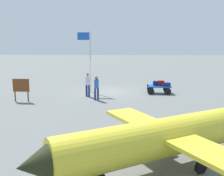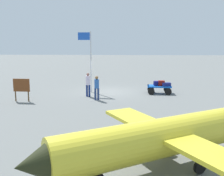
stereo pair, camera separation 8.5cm
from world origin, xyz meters
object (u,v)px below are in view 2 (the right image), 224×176
(luggage_cart, at_px, (159,88))
(flagpole, at_px, (89,56))
(suitcase_maroon, at_px, (158,83))
(signboard, at_px, (21,87))
(suitcase_olive, at_px, (161,83))
(airplane_near, at_px, (159,138))
(suitcase_dark, at_px, (158,83))
(worker_lead, at_px, (88,83))
(suitcase_grey, at_px, (166,84))
(worker_trailing, at_px, (97,86))

(luggage_cart, height_order, flagpole, flagpole)
(suitcase_maroon, relative_size, signboard, 0.43)
(suitcase_maroon, relative_size, suitcase_olive, 1.30)
(suitcase_olive, relative_size, airplane_near, 0.07)
(suitcase_dark, bearing_deg, airplane_near, 83.44)
(signboard, bearing_deg, flagpole, -138.70)
(luggage_cart, xyz_separation_m, suitcase_maroon, (0.08, -0.08, 0.32))
(worker_lead, bearing_deg, suitcase_grey, -167.70)
(suitcase_maroon, height_order, airplane_near, airplane_near)
(luggage_cart, relative_size, flagpole, 0.39)
(suitcase_maroon, height_order, suitcase_dark, suitcase_dark)
(suitcase_dark, relative_size, airplane_near, 0.09)
(suitcase_olive, distance_m, flagpole, 5.90)
(luggage_cart, xyz_separation_m, flagpole, (5.36, -0.29, 2.40))
(airplane_near, xyz_separation_m, flagpole, (3.85, -12.61, 1.80))
(signboard, bearing_deg, luggage_cart, -160.96)
(airplane_near, distance_m, flagpole, 13.31)
(luggage_cart, distance_m, suitcase_maroon, 0.34)
(suitcase_grey, bearing_deg, worker_lead, 12.30)
(suitcase_grey, bearing_deg, flagpole, -4.64)
(suitcase_maroon, xyz_separation_m, suitcase_olive, (-0.26, 0.12, 0.04))
(luggage_cart, distance_m, suitcase_olive, 0.40)
(worker_lead, distance_m, airplane_near, 11.50)
(suitcase_dark, xyz_separation_m, flagpole, (5.28, -0.14, 2.07))
(suitcase_grey, relative_size, signboard, 0.45)
(suitcase_maroon, height_order, worker_lead, worker_lead)
(suitcase_maroon, distance_m, suitcase_dark, 0.07)
(worker_lead, relative_size, worker_trailing, 1.04)
(suitcase_dark, xyz_separation_m, worker_lead, (5.15, 1.59, 0.22))
(suitcase_dark, bearing_deg, suitcase_grey, 149.89)
(worker_lead, xyz_separation_m, flagpole, (0.14, -1.73, 1.85))
(worker_trailing, distance_m, flagpole, 3.56)
(suitcase_dark, relative_size, worker_lead, 0.40)
(flagpole, bearing_deg, signboard, 41.30)
(luggage_cart, relative_size, suitcase_maroon, 2.82)
(suitcase_olive, bearing_deg, suitcase_maroon, -25.15)
(suitcase_maroon, xyz_separation_m, worker_lead, (5.13, 1.52, 0.23))
(airplane_near, bearing_deg, suitcase_maroon, -96.53)
(airplane_near, bearing_deg, suitcase_dark, -96.56)
(worker_trailing, xyz_separation_m, airplane_near, (-2.96, 9.73, 0.11))
(luggage_cart, distance_m, suitcase_dark, 0.37)
(worker_lead, distance_m, worker_trailing, 1.37)
(suitcase_maroon, distance_m, worker_trailing, 5.14)
(signboard, bearing_deg, worker_lead, -156.63)
(suitcase_olive, bearing_deg, signboard, 18.52)
(suitcase_grey, distance_m, airplane_near, 12.30)
(worker_lead, xyz_separation_m, airplane_near, (-3.71, 10.88, 0.06))
(flagpole, bearing_deg, suitcase_dark, 178.53)
(suitcase_dark, height_order, worker_trailing, worker_trailing)
(suitcase_olive, height_order, worker_lead, worker_lead)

